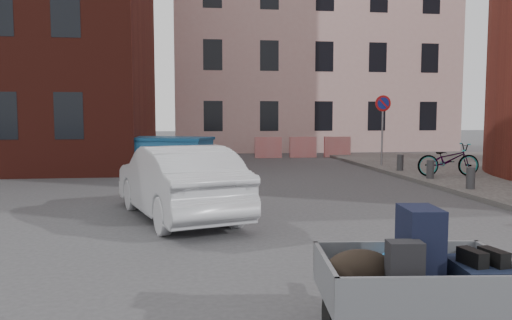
{
  "coord_description": "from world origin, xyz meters",
  "views": [
    {
      "loc": [
        -1.1,
        -8.54,
        1.98
      ],
      "look_at": [
        0.18,
        1.44,
        1.1
      ],
      "focal_mm": 35.0,
      "sensor_mm": 36.0,
      "label": 1
    }
  ],
  "objects": [
    {
      "name": "barriers",
      "position": [
        4.2,
        15.0,
        0.5
      ],
      "size": [
        4.7,
        0.18,
        1.0
      ],
      "color": "red",
      "rests_on": "ground"
    },
    {
      "name": "ground",
      "position": [
        0.0,
        0.0,
        0.0
      ],
      "size": [
        120.0,
        120.0,
        0.0
      ],
      "primitive_type": "plane",
      "color": "#38383A",
      "rests_on": "ground"
    },
    {
      "name": "bicycle",
      "position": [
        6.83,
        6.09,
        0.64
      ],
      "size": [
        2.0,
        0.79,
        1.03
      ],
      "primitive_type": "imported",
      "rotation": [
        0.0,
        0.0,
        1.51
      ],
      "color": "black",
      "rests_on": "sidewalk"
    },
    {
      "name": "silver_car",
      "position": [
        -1.39,
        1.22,
        0.71
      ],
      "size": [
        2.81,
        4.57,
        1.42
      ],
      "primitive_type": "imported",
      "rotation": [
        0.0,
        0.0,
        3.47
      ],
      "color": "#B8BAC1",
      "rests_on": "ground"
    },
    {
      "name": "bollards",
      "position": [
        6.0,
        3.4,
        0.4
      ],
      "size": [
        0.22,
        9.02,
        0.55
      ],
      "color": "#3A3A3D",
      "rests_on": "sidewalk"
    },
    {
      "name": "building_pink",
      "position": [
        6.0,
        22.0,
        7.0
      ],
      "size": [
        16.0,
        8.0,
        14.0
      ],
      "primitive_type": "cube",
      "color": "#CCA29D",
      "rests_on": "ground"
    },
    {
      "name": "dumpster",
      "position": [
        -2.03,
        8.6,
        0.65
      ],
      "size": [
        3.42,
        2.58,
        1.28
      ],
      "rotation": [
        0.0,
        0.0,
        -0.37
      ],
      "color": "#21659F",
      "rests_on": "ground"
    },
    {
      "name": "trailer",
      "position": [
        0.78,
        -4.56,
        0.61
      ],
      "size": [
        1.7,
        1.87,
        1.2
      ],
      "rotation": [
        0.0,
        0.0,
        -0.1
      ],
      "color": "black",
      "rests_on": "ground"
    },
    {
      "name": "no_parking_sign",
      "position": [
        6.0,
        9.48,
        2.01
      ],
      "size": [
        0.6,
        0.09,
        2.65
      ],
      "color": "gray",
      "rests_on": "sidewalk"
    }
  ]
}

